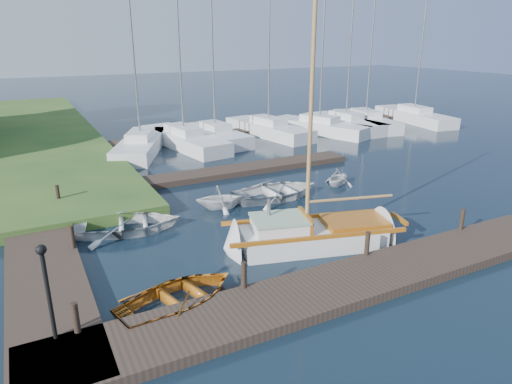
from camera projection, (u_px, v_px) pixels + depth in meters
name	position (u px, v px, depth m)	size (l,w,h in m)	color
ground	(256.00, 220.00, 18.66)	(160.00, 160.00, 0.00)	black
near_dock	(349.00, 283.00, 13.58)	(18.00, 2.20, 0.30)	#312820
left_dock	(39.00, 236.00, 16.79)	(2.20, 18.00, 0.30)	#312820
far_dock	(234.00, 171.00, 24.94)	(14.00, 1.60, 0.30)	#312820
pontoon	(274.00, 128.00, 36.42)	(30.00, 1.60, 0.30)	#312820
mooring_post_0	(76.00, 318.00, 10.96)	(0.16, 0.16, 0.80)	black
mooring_post_1	(244.00, 275.00, 12.93)	(0.16, 0.16, 0.80)	black
mooring_post_2	(367.00, 243.00, 14.90)	(0.16, 0.16, 0.80)	black
mooring_post_3	(462.00, 219.00, 16.87)	(0.16, 0.16, 0.80)	black
mooring_post_4	(72.00, 237.00, 15.37)	(0.16, 0.16, 0.80)	black
mooring_post_5	(58.00, 194.00, 19.57)	(0.16, 0.16, 0.80)	black
lamp_post	(46.00, 280.00, 10.36)	(0.24, 0.24, 2.44)	black
sailboat	(316.00, 236.00, 16.28)	(7.41, 3.73, 9.83)	white
dinghy	(179.00, 293.00, 12.62)	(2.56, 3.58, 0.74)	#7E4E0B
tender_a	(128.00, 222.00, 17.40)	(2.84, 3.98, 0.82)	white
tender_b	(221.00, 196.00, 19.76)	(1.84, 2.13, 1.12)	white
tender_c	(277.00, 189.00, 21.06)	(2.96, 4.15, 0.86)	white
tender_d	(338.00, 176.00, 22.90)	(1.59, 1.84, 0.97)	white
marina_boat_0	(141.00, 144.00, 29.41)	(5.41, 8.27, 10.51)	white
marina_boat_1	(184.00, 138.00, 30.95)	(3.61, 9.16, 10.05)	white
marina_boat_2	(215.00, 134.00, 32.20)	(2.93, 7.19, 10.89)	white
marina_boat_3	(268.00, 128.00, 34.42)	(3.47, 8.64, 12.94)	white
marina_boat_4	(319.00, 126.00, 35.24)	(4.94, 8.43, 10.12)	white
marina_boat_5	(346.00, 122.00, 36.71)	(2.68, 7.92, 10.65)	white
marina_boat_6	(366.00, 120.00, 37.73)	(4.01, 8.51, 11.08)	white
marina_boat_7	(414.00, 115.00, 39.94)	(3.32, 8.86, 12.50)	white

